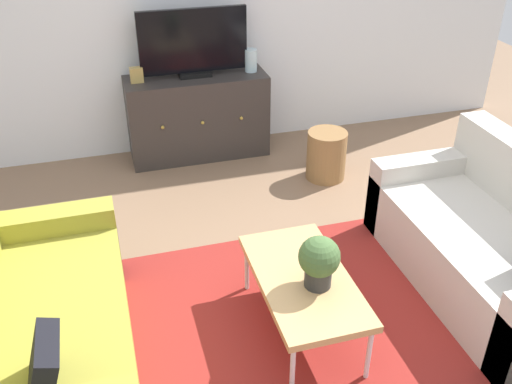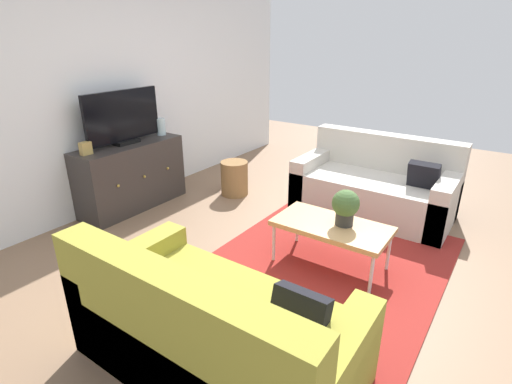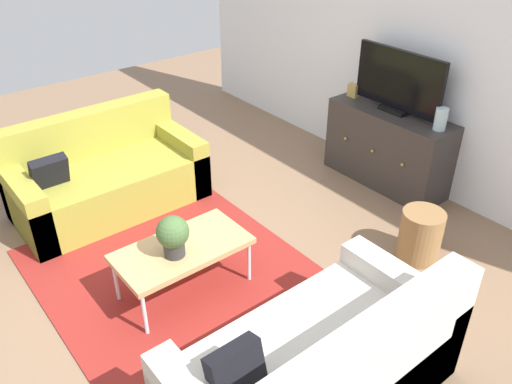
{
  "view_description": "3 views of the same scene",
  "coord_description": "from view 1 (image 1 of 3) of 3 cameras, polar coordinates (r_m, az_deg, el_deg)",
  "views": [
    {
      "loc": [
        -0.89,
        -2.53,
        2.5
      ],
      "look_at": [
        0.0,
        0.56,
        0.55
      ],
      "focal_mm": 40.18,
      "sensor_mm": 36.0,
      "label": 1
    },
    {
      "loc": [
        -2.75,
        -1.35,
        1.92
      ],
      "look_at": [
        0.0,
        0.56,
        0.55
      ],
      "focal_mm": 27.58,
      "sensor_mm": 36.0,
      "label": 2
    },
    {
      "loc": [
        2.73,
        -1.63,
        2.71
      ],
      "look_at": [
        0.0,
        0.56,
        0.55
      ],
      "focal_mm": 36.68,
      "sensor_mm": 36.0,
      "label": 3
    }
  ],
  "objects": [
    {
      "name": "ground_plane",
      "position": [
        3.66,
        2.48,
        -11.85
      ],
      "size": [
        10.0,
        10.0,
        0.0
      ],
      "primitive_type": "plane",
      "color": "#84664C"
    },
    {
      "name": "wall_back",
      "position": [
        5.28,
        -6.35,
        18.44
      ],
      "size": [
        6.4,
        0.12,
        2.7
      ],
      "primitive_type": "cube",
      "color": "white",
      "rests_on": "ground_plane"
    },
    {
      "name": "area_rug",
      "position": [
        3.56,
        3.26,
        -13.35
      ],
      "size": [
        2.5,
        1.9,
        0.01
      ],
      "primitive_type": "cube",
      "color": "maroon",
      "rests_on": "ground_plane"
    },
    {
      "name": "couch_left_side",
      "position": [
        3.32,
        -21.67,
        -13.31
      ],
      "size": [
        0.88,
        1.68,
        0.85
      ],
      "color": "olive",
      "rests_on": "ground_plane"
    },
    {
      "name": "couch_right_side",
      "position": [
        4.02,
        22.96,
        -5.03
      ],
      "size": [
        0.88,
        1.68,
        0.85
      ],
      "color": "beige",
      "rests_on": "ground_plane"
    },
    {
      "name": "coffee_table",
      "position": [
        3.31,
        4.75,
        -8.84
      ],
      "size": [
        0.51,
        0.97,
        0.41
      ],
      "color": "tan",
      "rests_on": "ground_plane"
    },
    {
      "name": "potted_plant",
      "position": [
        3.13,
        6.3,
        -6.76
      ],
      "size": [
        0.23,
        0.23,
        0.31
      ],
      "color": "#2D2D2D",
      "rests_on": "coffee_table"
    },
    {
      "name": "tv_console",
      "position": [
        5.31,
        -5.82,
        7.5
      ],
      "size": [
        1.26,
        0.47,
        0.76
      ],
      "color": "#332D2B",
      "rests_on": "ground_plane"
    },
    {
      "name": "flat_screen_tv",
      "position": [
        5.1,
        -6.27,
        14.51
      ],
      "size": [
        0.94,
        0.16,
        0.59
      ],
      "color": "black",
      "rests_on": "tv_console"
    },
    {
      "name": "glass_vase",
      "position": [
        5.24,
        -0.51,
        12.97
      ],
      "size": [
        0.11,
        0.11,
        0.2
      ],
      "primitive_type": "cylinder",
      "color": "silver",
      "rests_on": "tv_console"
    },
    {
      "name": "mantel_clock",
      "position": [
        5.09,
        -11.81,
        11.34
      ],
      "size": [
        0.11,
        0.07,
        0.13
      ],
      "primitive_type": "cube",
      "color": "tan",
      "rests_on": "tv_console"
    },
    {
      "name": "wicker_basket",
      "position": [
        4.99,
        7.02,
        3.67
      ],
      "size": [
        0.34,
        0.34,
        0.43
      ],
      "primitive_type": "cylinder",
      "color": "olive",
      "rests_on": "ground_plane"
    }
  ]
}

